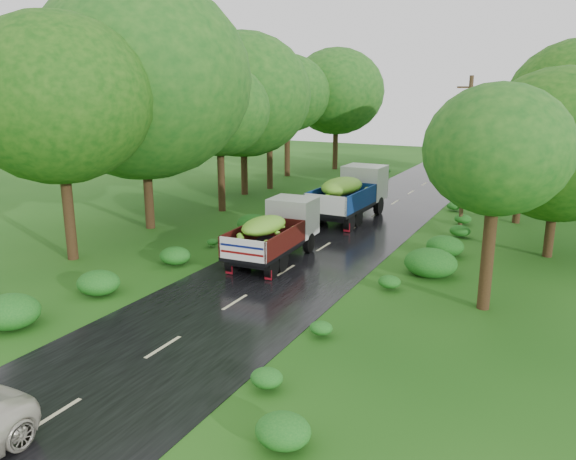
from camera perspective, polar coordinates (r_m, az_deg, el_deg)
The scene contains 9 objects.
ground at distance 17.47m, azimuth -12.56°, elevation -11.57°, with size 120.00×120.00×0.00m, color #123F0D.
road at distance 21.20m, azimuth -3.97°, elevation -6.45°, with size 6.50×80.00×0.02m, color black.
road_lines at distance 22.01m, azimuth -2.63°, elevation -5.60°, with size 0.12×69.60×0.00m.
truck_near at distance 24.82m, azimuth -1.14°, elevation 0.09°, with size 2.38×6.00×2.48m.
truck_far at distance 32.77m, azimuth 6.48°, elevation 3.92°, with size 2.56×6.87×2.87m.
utility_pole at distance 32.01m, azimuth 17.63°, elevation 7.69°, with size 1.41×0.37×8.09m.
trees_left at distance 37.92m, azimuth -5.45°, elevation 13.49°, with size 6.32×35.43×10.01m.
trees_right at distance 34.33m, azimuth 25.95°, elevation 9.72°, with size 6.02×31.96×8.29m.
shrubs at distance 28.82m, azimuth 5.21°, elevation -0.09°, with size 11.90×44.00×0.70m.
Camera 1 is at (10.25, -11.96, 7.57)m, focal length 35.00 mm.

